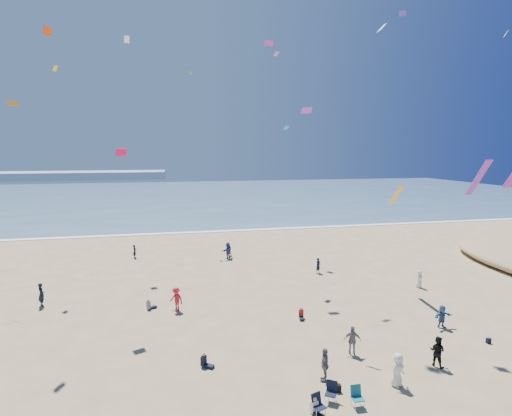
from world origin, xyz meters
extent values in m
cube|color=#476B84|center=(0.00, 95.00, 0.03)|extent=(220.00, 100.00, 0.06)
cube|color=white|center=(0.00, 45.00, 0.04)|extent=(220.00, 1.20, 0.08)
cube|color=#7A8EA8|center=(-60.00, 170.00, 1.60)|extent=(110.00, 20.00, 3.20)
imported|color=navy|center=(3.41, 29.64, 0.93)|extent=(1.54, 1.66, 1.85)
imported|color=black|center=(11.40, 22.33, 0.77)|extent=(0.67, 0.59, 1.55)
imported|color=gray|center=(7.64, 6.85, 0.87)|extent=(1.10, 0.78, 1.74)
imported|color=black|center=(3.69, 31.02, 0.72)|extent=(0.84, 0.74, 1.44)
imported|color=silver|center=(8.46, 3.35, 0.88)|extent=(1.01, 0.87, 1.75)
imported|color=white|center=(18.67, 16.50, 0.78)|extent=(0.59, 0.82, 1.56)
imported|color=black|center=(11.71, 4.62, 0.87)|extent=(1.03, 1.07, 1.75)
imported|color=#305586|center=(15.27, 8.92, 0.79)|extent=(1.51, 0.64, 1.58)
imported|color=slate|center=(4.96, 4.57, 0.91)|extent=(0.78, 1.15, 1.82)
imported|color=red|center=(-2.52, 15.81, 0.90)|extent=(1.31, 1.27, 1.80)
imported|color=black|center=(-12.82, 18.89, 0.92)|extent=(0.75, 0.80, 1.85)
imported|color=black|center=(-6.89, 32.13, 0.75)|extent=(0.44, 0.60, 1.51)
cube|color=black|center=(5.25, 3.49, 0.19)|extent=(0.30, 0.22, 0.38)
cube|color=black|center=(16.66, 6.28, 0.17)|extent=(0.28, 0.18, 0.34)
cube|color=#C70646|center=(-6.07, 16.08, 11.95)|extent=(0.83, 0.64, 0.52)
cube|color=yellow|center=(24.96, 15.87, 21.70)|extent=(0.67, 0.84, 0.41)
cube|color=purple|center=(6.60, 12.82, 14.79)|extent=(0.72, 0.75, 0.43)
cube|color=#0EA4CC|center=(7.99, 22.46, 14.18)|extent=(0.69, 0.66, 0.36)
cube|color=yellow|center=(-12.77, 27.38, 19.57)|extent=(0.45, 0.58, 0.50)
cube|color=#481D8A|center=(17.34, 19.14, 23.79)|extent=(0.71, 0.65, 0.57)
cube|color=green|center=(0.25, 40.17, 22.00)|extent=(0.43, 0.53, 0.33)
cube|color=orange|center=(-15.54, 24.29, 16.03)|extent=(0.85, 0.66, 0.41)
cube|color=white|center=(12.86, 14.43, 21.02)|extent=(0.54, 0.62, 0.55)
cube|color=purple|center=(6.70, 24.18, 22.01)|extent=(0.85, 0.37, 0.42)
cube|color=white|center=(-6.88, 33.74, 24.08)|extent=(0.59, 0.41, 0.67)
cube|color=#DA627B|center=(10.21, 34.58, 23.59)|extent=(0.73, 0.76, 0.43)
cube|color=#FF470C|center=(-10.68, 17.36, 20.19)|extent=(0.51, 0.83, 0.57)
cube|color=#6C279E|center=(14.34, 5.58, 10.49)|extent=(0.35, 3.14, 2.21)
cube|color=orange|center=(16.04, 16.66, 8.27)|extent=(0.35, 2.64, 1.87)
camera|label=1|loc=(-2.70, -13.82, 12.04)|focal=28.00mm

